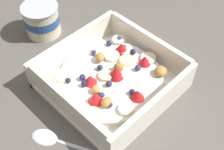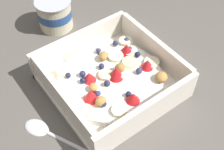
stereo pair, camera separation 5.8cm
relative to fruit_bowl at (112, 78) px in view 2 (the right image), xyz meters
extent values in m
plane|color=#56514C|center=(0.00, -0.01, -0.02)|extent=(2.40, 2.40, 0.00)
cube|color=white|center=(0.00, 0.00, -0.02)|extent=(0.23, 0.23, 0.01)
cube|color=white|center=(0.00, -0.11, 0.01)|extent=(0.23, 0.01, 0.06)
cube|color=white|center=(0.00, 0.11, 0.01)|extent=(0.23, 0.01, 0.06)
cube|color=white|center=(-0.11, 0.00, 0.01)|extent=(0.01, 0.21, 0.06)
cube|color=white|center=(0.11, 0.00, 0.01)|extent=(0.01, 0.21, 0.06)
cylinder|color=white|center=(0.00, 0.00, 0.00)|extent=(0.20, 0.20, 0.02)
cylinder|color=#F7EFC6|center=(0.02, -0.01, 0.01)|extent=(0.03, 0.03, 0.01)
cylinder|color=beige|center=(0.05, 0.01, 0.01)|extent=(0.04, 0.04, 0.01)
cylinder|color=#F7EFC6|center=(0.07, 0.03, 0.01)|extent=(0.04, 0.04, 0.01)
cylinder|color=#F4EAB7|center=(-0.07, 0.07, 0.01)|extent=(0.04, 0.04, 0.01)
cylinder|color=beige|center=(-0.09, -0.04, 0.01)|extent=(0.04, 0.04, 0.01)
cylinder|color=#F7EFC6|center=(0.03, 0.07, 0.01)|extent=(0.04, 0.04, 0.01)
cylinder|color=#F4EAB7|center=(-0.04, -0.07, 0.01)|extent=(0.04, 0.04, 0.01)
cylinder|color=#F4EAB7|center=(-0.01, 0.01, 0.01)|extent=(0.03, 0.03, 0.01)
cylinder|color=#F7EFC6|center=(-0.04, -0.03, 0.01)|extent=(0.04, 0.04, 0.01)
cylinder|color=#F7EFC6|center=(0.08, 0.06, 0.01)|extent=(0.03, 0.03, 0.01)
cylinder|color=#F7EFC6|center=(0.08, -0.02, 0.01)|extent=(0.03, 0.03, 0.01)
cylinder|color=#F7EFC6|center=(0.04, 0.04, 0.01)|extent=(0.04, 0.04, 0.01)
cone|color=red|center=(0.07, -0.02, 0.02)|extent=(0.04, 0.04, 0.02)
cone|color=red|center=(0.00, 0.00, 0.02)|extent=(0.04, 0.04, 0.03)
cone|color=red|center=(0.00, -0.07, 0.02)|extent=(0.04, 0.04, 0.02)
cone|color=red|center=(0.06, 0.03, 0.02)|extent=(0.04, 0.04, 0.02)
cone|color=red|center=(-0.06, -0.02, 0.02)|extent=(0.03, 0.03, 0.02)
cone|color=red|center=(-0.04, 0.02, 0.02)|extent=(0.03, 0.03, 0.02)
sphere|color=#23284C|center=(-0.05, 0.04, 0.01)|extent=(0.01, 0.01, 0.01)
sphere|color=#191E3D|center=(-0.07, 0.05, 0.01)|extent=(0.01, 0.01, 0.01)
sphere|color=#191E3D|center=(0.00, -0.06, 0.01)|extent=(0.01, 0.01, 0.01)
sphere|color=navy|center=(0.02, 0.07, 0.01)|extent=(0.01, 0.01, 0.01)
sphere|color=#191E3D|center=(-0.05, 0.02, 0.01)|extent=(0.01, 0.01, 0.01)
sphere|color=navy|center=(0.05, -0.02, 0.01)|extent=(0.01, 0.01, 0.01)
sphere|color=navy|center=(-0.05, -0.02, 0.01)|extent=(0.01, 0.01, 0.01)
sphere|color=navy|center=(0.08, 0.06, 0.01)|extent=(0.01, 0.01, 0.01)
sphere|color=#23284C|center=(0.06, 0.07, 0.01)|extent=(0.01, 0.01, 0.01)
sphere|color=#23284C|center=(-0.02, -0.01, 0.01)|extent=(0.01, 0.01, 0.01)
sphere|color=#191E3D|center=(0.07, 0.01, 0.01)|extent=(0.01, 0.01, 0.01)
sphere|color=navy|center=(0.07, 0.04, 0.01)|extent=(0.01, 0.01, 0.01)
sphere|color=#23284C|center=(-0.05, -0.05, 0.01)|extent=(0.01, 0.01, 0.01)
sphere|color=#23284C|center=(0.00, 0.03, 0.01)|extent=(0.01, 0.01, 0.01)
ellipsoid|color=#AD7F42|center=(-0.06, -0.04, 0.01)|extent=(0.02, 0.02, 0.02)
ellipsoid|color=olive|center=(0.02, 0.00, 0.02)|extent=(0.03, 0.03, 0.02)
ellipsoid|color=tan|center=(-0.05, 0.00, 0.01)|extent=(0.02, 0.02, 0.01)
ellipsoid|color=#AD7F42|center=(0.07, -0.06, 0.01)|extent=(0.03, 0.03, 0.02)
ellipsoid|color=#AD7F42|center=(0.01, 0.05, 0.01)|extent=(0.03, 0.03, 0.02)
ellipsoid|color=silver|center=(-0.17, 0.00, -0.02)|extent=(0.05, 0.06, 0.01)
cylinder|color=silver|center=(-0.13, -0.08, -0.02)|extent=(0.06, 0.11, 0.01)
cylinder|color=beige|center=(0.00, 0.23, 0.01)|extent=(0.08, 0.08, 0.07)
cylinder|color=#2D5193|center=(0.00, 0.23, 0.02)|extent=(0.08, 0.08, 0.02)
cylinder|color=#B7BCC6|center=(0.00, 0.23, 0.05)|extent=(0.08, 0.08, 0.00)
camera|label=1|loc=(-0.27, -0.27, 0.45)|focal=48.46mm
camera|label=2|loc=(-0.23, -0.31, 0.45)|focal=48.46mm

